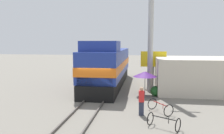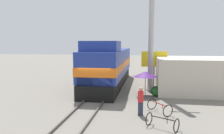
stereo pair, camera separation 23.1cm
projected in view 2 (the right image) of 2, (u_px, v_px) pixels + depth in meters
ground_plane at (97, 98)px, 17.12m from camera, size 120.00×120.00×0.00m
rail_near at (89, 97)px, 17.22m from camera, size 0.08×34.64×0.15m
rail_far at (106, 98)px, 17.00m from camera, size 0.08×34.64×0.15m
locomotive at (109, 66)px, 22.04m from camera, size 3.23×13.75×4.48m
utility_pole at (151, 25)px, 18.84m from camera, size 1.80×0.47×11.70m
vendor_umbrella at (145, 74)px, 17.87m from camera, size 1.94×1.94×2.00m
billboard_sign at (154, 61)px, 20.95m from camera, size 2.44×0.12×3.51m
shrub_cluster at (156, 91)px, 17.79m from camera, size 0.82×0.82×0.82m
person_bystander at (141, 100)px, 12.98m from camera, size 0.34×0.34×1.73m
bicycle at (160, 107)px, 13.49m from camera, size 1.52×1.77×0.73m
bicycle_spare at (162, 122)px, 11.00m from camera, size 1.69×1.38×0.70m
building_block_distant at (200, 75)px, 19.29m from camera, size 7.62×5.73×3.01m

